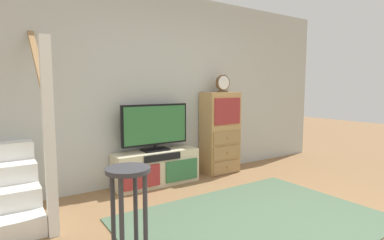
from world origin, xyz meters
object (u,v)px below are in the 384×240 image
(media_console, at_px, (157,168))
(side_cabinet, at_px, (220,133))
(desk_clock, at_px, (223,83))
(bar_stool_near, at_px, (129,193))
(television, at_px, (155,126))

(media_console, distance_m, side_cabinet, 1.20)
(desk_clock, distance_m, bar_stool_near, 2.83)
(media_console, distance_m, television, 0.58)
(television, distance_m, desk_clock, 1.31)
(media_console, xyz_separation_m, television, (0.00, 0.02, 0.58))
(desk_clock, xyz_separation_m, bar_stool_near, (-2.19, -1.57, -0.86))
(television, distance_m, bar_stool_near, 1.92)
(television, height_order, bar_stool_near, television)
(television, xyz_separation_m, side_cabinet, (1.13, -0.01, -0.18))
(desk_clock, bearing_deg, side_cabinet, 153.98)
(side_cabinet, relative_size, desk_clock, 4.72)
(media_console, height_order, side_cabinet, side_cabinet)
(bar_stool_near, bearing_deg, media_console, 56.82)
(desk_clock, relative_size, bar_stool_near, 0.36)
(media_console, relative_size, desk_clock, 4.42)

